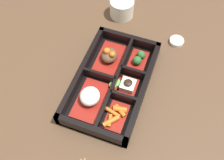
{
  "coord_description": "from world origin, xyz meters",
  "views": [
    {
      "loc": [
        -0.37,
        -0.13,
        0.65
      ],
      "look_at": [
        0.0,
        0.0,
        0.03
      ],
      "focal_mm": 42.0,
      "sensor_mm": 36.0,
      "label": 1
    }
  ],
  "objects": [
    {
      "name": "sauce_dish",
      "position": [
        0.22,
        -0.14,
        0.01
      ],
      "size": [
        0.05,
        0.05,
        0.01
      ],
      "color": "beige",
      "rests_on": "ground_plane"
    },
    {
      "name": "tea_cup",
      "position": [
        0.28,
        0.07,
        0.03
      ],
      "size": [
        0.08,
        0.08,
        0.06
      ],
      "color": "beige",
      "rests_on": "ground_plane"
    },
    {
      "name": "ground_plane",
      "position": [
        0.0,
        0.0,
        0.0
      ],
      "size": [
        3.0,
        3.0,
        0.0
      ],
      "primitive_type": "plane",
      "color": "#4C3523"
    },
    {
      "name": "bowl_carrots",
      "position": [
        -0.1,
        -0.04,
        0.02
      ],
      "size": [
        0.09,
        0.06,
        0.02
      ],
      "color": "maroon",
      "rests_on": "bento_base"
    },
    {
      "name": "bowl_rice",
      "position": [
        -0.07,
        0.04,
        0.03
      ],
      "size": [
        0.13,
        0.07,
        0.04
      ],
      "color": "maroon",
      "rests_on": "bento_base"
    },
    {
      "name": "bowl_stew",
      "position": [
        0.07,
        0.04,
        0.03
      ],
      "size": [
        0.13,
        0.07,
        0.05
      ],
      "color": "maroon",
      "rests_on": "bento_base"
    },
    {
      "name": "bowl_tofu",
      "position": [
        0.0,
        -0.05,
        0.02
      ],
      "size": [
        0.07,
        0.05,
        0.03
      ],
      "color": "maroon",
      "rests_on": "bento_base"
    },
    {
      "name": "bento_rim",
      "position": [
        0.0,
        -0.0,
        0.02
      ],
      "size": [
        0.33,
        0.2,
        0.04
      ],
      "color": "black",
      "rests_on": "ground_plane"
    },
    {
      "name": "bento_base",
      "position": [
        0.0,
        0.0,
        0.01
      ],
      "size": [
        0.33,
        0.2,
        0.01
      ],
      "color": "black",
      "rests_on": "ground_plane"
    },
    {
      "name": "bowl_pickles",
      "position": [
        -0.0,
        -0.01,
        0.02
      ],
      "size": [
        0.04,
        0.03,
        0.01
      ],
      "color": "maroon",
      "rests_on": "bento_base"
    },
    {
      "name": "bowl_greens",
      "position": [
        0.1,
        -0.05,
        0.02
      ],
      "size": [
        0.08,
        0.05,
        0.03
      ],
      "color": "maroon",
      "rests_on": "bento_base"
    }
  ]
}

